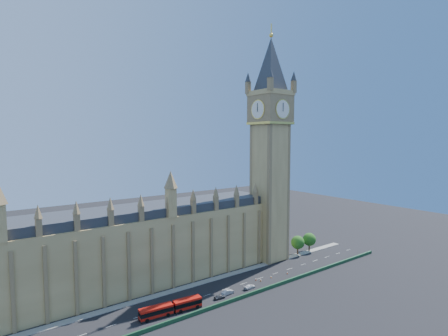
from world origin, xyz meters
TOP-DOWN VIEW (x-y plane):
  - ground at (0.00, 0.00)m, footprint 400.00×400.00m
  - palace_westminster at (-25.00, 22.00)m, footprint 120.00×20.00m
  - elizabeth_tower at (38.00, 13.99)m, footprint 20.59×20.59m
  - bridge_parapet at (0.00, -9.00)m, footprint 160.00×0.60m
  - kerb_north at (0.00, 9.50)m, footprint 160.00×3.00m
  - tree_east_near at (52.22, 10.08)m, footprint 6.00×6.00m
  - tree_east_far at (60.22, 10.08)m, footprint 6.00×6.00m
  - red_bus at (-19.28, -3.85)m, footprint 19.48×4.69m
  - car_grey at (-2.00, -4.66)m, footprint 3.96×1.82m
  - car_silver at (2.00, -3.63)m, footprint 4.84×1.97m
  - car_white at (10.93, -4.51)m, footprint 4.67×2.23m
  - cone_a at (17.44, -0.54)m, footprint 0.59×0.59m
  - cone_b at (23.53, -2.27)m, footprint 0.57×0.57m
  - cone_c at (31.28, -3.23)m, footprint 0.49×0.49m
  - cone_d at (18.28, -2.24)m, footprint 0.47×0.47m

SIDE VIEW (x-z plane):
  - ground at x=0.00m, z-range 0.00..0.00m
  - kerb_north at x=0.00m, z-range 0.00..0.16m
  - cone_b at x=23.53m, z-range 0.00..0.74m
  - cone_d at x=18.28m, z-range 0.00..0.74m
  - cone_c at x=31.28m, z-range -0.01..0.75m
  - cone_a at x=17.44m, z-range -0.01..0.77m
  - bridge_parapet at x=0.00m, z-range 0.00..1.20m
  - car_white at x=10.93m, z-range 0.00..1.31m
  - car_grey at x=-2.00m, z-range 0.00..1.31m
  - car_silver at x=2.00m, z-range 0.00..1.56m
  - red_bus at x=-19.28m, z-range 0.09..3.37m
  - tree_east_near at x=52.22m, z-range 1.39..9.89m
  - tree_east_far at x=60.22m, z-range 1.39..9.89m
  - palace_westminster at x=-25.00m, z-range -0.14..27.86m
  - elizabeth_tower at x=38.00m, z-range 2.06..107.06m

